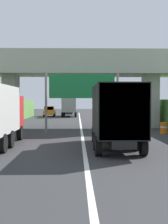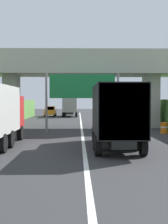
{
  "view_description": "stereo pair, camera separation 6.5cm",
  "coord_description": "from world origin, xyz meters",
  "views": [
    {
      "loc": [
        -0.37,
        -0.48,
        2.6
      ],
      "look_at": [
        0.0,
        16.14,
        2.0
      ],
      "focal_mm": 48.89,
      "sensor_mm": 36.0,
      "label": 1
    },
    {
      "loc": [
        -0.3,
        -0.48,
        2.6
      ],
      "look_at": [
        0.0,
        16.14,
        2.0
      ],
      "focal_mm": 48.89,
      "sensor_mm": 36.0,
      "label": 2
    }
  ],
  "objects": [
    {
      "name": "lane_centre_stripe",
      "position": [
        0.0,
        23.47,
        0.0
      ],
      "size": [
        0.2,
        86.95,
        0.01
      ],
      "primitive_type": "cube",
      "color": "white",
      "rests_on": "ground"
    },
    {
      "name": "overpass_bridge",
      "position": [
        0.0,
        29.34,
        5.47
      ],
      "size": [
        40.0,
        4.8,
        7.33
      ],
      "color": "#ADA89E",
      "rests_on": "ground"
    },
    {
      "name": "overhead_highway_sign",
      "position": [
        0.0,
        23.77,
        3.51
      ],
      "size": [
        5.88,
        0.18,
        4.83
      ],
      "color": "slate",
      "rests_on": "ground"
    },
    {
      "name": "truck_green",
      "position": [
        -1.7,
        50.54,
        1.93
      ],
      "size": [
        2.44,
        7.3,
        3.44
      ],
      "color": "black",
      "rests_on": "ground"
    },
    {
      "name": "truck_black",
      "position": [
        1.69,
        16.1,
        1.93
      ],
      "size": [
        2.44,
        7.3,
        3.44
      ],
      "color": "black",
      "rests_on": "ground"
    },
    {
      "name": "car_orange",
      "position": [
        -5.08,
        51.09,
        0.86
      ],
      "size": [
        1.86,
        4.1,
        1.72
      ],
      "color": "orange",
      "rests_on": "ground"
    },
    {
      "name": "construction_barrel_3",
      "position": [
        6.53,
        23.61,
        0.46
      ],
      "size": [
        0.57,
        0.57,
        0.9
      ],
      "color": "orange",
      "rests_on": "ground"
    },
    {
      "name": "construction_barrel_4",
      "position": [
        6.6,
        28.69,
        0.46
      ],
      "size": [
        0.57,
        0.57,
        0.9
      ],
      "color": "orange",
      "rests_on": "ground"
    }
  ]
}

